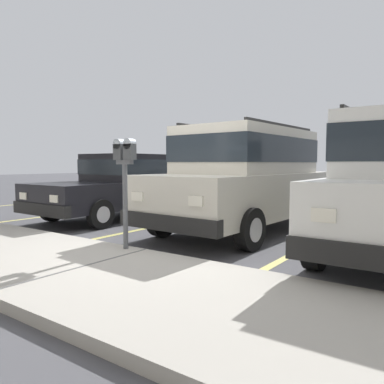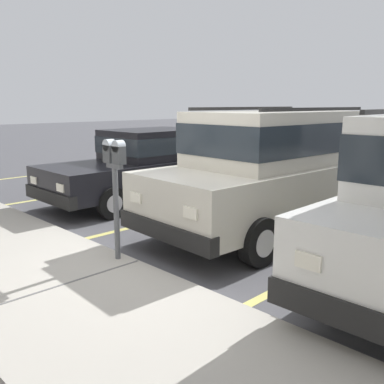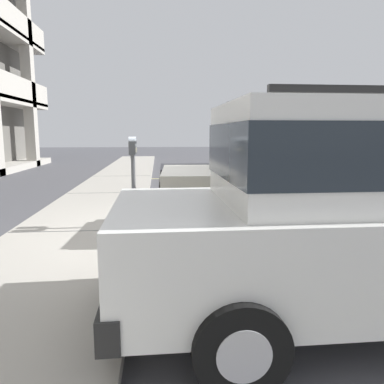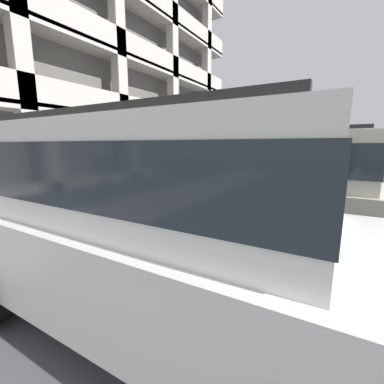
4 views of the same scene
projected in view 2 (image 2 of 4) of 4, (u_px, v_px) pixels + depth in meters
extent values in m
cube|color=#4C4C51|center=(152.00, 269.00, 5.65)|extent=(80.00, 80.00, 0.10)
cube|color=#ADA89E|center=(60.00, 291.00, 4.74)|extent=(40.00, 2.20, 0.12)
cube|color=#606060|center=(60.00, 285.00, 4.72)|extent=(0.03, 2.16, 0.00)
cube|color=#DBD16B|center=(315.00, 269.00, 5.49)|extent=(0.12, 4.80, 0.01)
cube|color=#DBD16B|center=(155.00, 221.00, 7.72)|extent=(0.12, 4.80, 0.01)
cube|color=#DBD16B|center=(67.00, 195.00, 9.95)|extent=(0.12, 4.80, 0.01)
cube|color=#DBD16B|center=(11.00, 178.00, 12.19)|extent=(0.12, 4.80, 0.01)
cube|color=beige|center=(274.00, 187.00, 7.09)|extent=(2.06, 4.78, 0.80)
cube|color=beige|center=(278.00, 137.00, 6.95)|extent=(1.76, 2.99, 0.84)
cube|color=#232B33|center=(278.00, 136.00, 6.95)|extent=(1.78, 3.01, 0.46)
cube|color=black|center=(165.00, 231.00, 5.63)|extent=(1.88, 0.25, 0.24)
cube|color=black|center=(344.00, 186.00, 8.65)|extent=(1.88, 0.25, 0.24)
cube|color=silver|center=(136.00, 198.00, 5.94)|extent=(0.24, 0.04, 0.14)
cube|color=silver|center=(191.00, 213.00, 5.11)|extent=(0.24, 0.04, 0.14)
cylinder|color=black|center=(172.00, 215.00, 6.87)|extent=(0.23, 0.67, 0.66)
cylinder|color=#B2B2B7|center=(172.00, 215.00, 6.87)|extent=(0.24, 0.37, 0.36)
cylinder|color=black|center=(259.00, 242.00, 5.56)|extent=(0.23, 0.67, 0.66)
cylinder|color=#B2B2B7|center=(259.00, 242.00, 5.56)|extent=(0.24, 0.37, 0.36)
cylinder|color=black|center=(281.00, 191.00, 8.78)|extent=(0.23, 0.67, 0.66)
cylinder|color=#B2B2B7|center=(281.00, 191.00, 8.78)|extent=(0.24, 0.37, 0.36)
cylinder|color=black|center=(366.00, 206.00, 7.46)|extent=(0.23, 0.67, 0.66)
cylinder|color=#B2B2B7|center=(366.00, 206.00, 7.46)|extent=(0.24, 0.37, 0.36)
cube|color=black|center=(246.00, 108.00, 7.36)|extent=(0.17, 2.62, 0.05)
cube|color=black|center=(316.00, 109.00, 6.36)|extent=(0.17, 2.62, 0.05)
cube|color=black|center=(376.00, 323.00, 3.26)|extent=(1.88, 0.18, 0.24)
cube|color=silver|center=(308.00, 261.00, 3.55)|extent=(0.24, 0.03, 0.14)
cylinder|color=black|center=(321.00, 274.00, 4.50)|extent=(0.21, 0.66, 0.66)
cylinder|color=#B2B2B7|center=(321.00, 274.00, 4.50)|extent=(0.22, 0.37, 0.36)
cube|color=black|center=(143.00, 173.00, 9.29)|extent=(1.74, 4.42, 0.60)
cube|color=black|center=(153.00, 144.00, 9.37)|extent=(1.51, 1.99, 0.64)
cube|color=#232B33|center=(153.00, 143.00, 9.37)|extent=(1.54, 2.02, 0.35)
cube|color=black|center=(50.00, 196.00, 7.86)|extent=(1.74, 0.18, 0.24)
cube|color=black|center=(211.00, 171.00, 10.80)|extent=(1.74, 0.18, 0.24)
cube|color=silver|center=(34.00, 180.00, 8.14)|extent=(0.24, 0.03, 0.14)
cube|color=silver|center=(60.00, 188.00, 7.40)|extent=(0.24, 0.03, 0.14)
cylinder|color=black|center=(68.00, 190.00, 9.01)|extent=(0.17, 0.60, 0.60)
cylinder|color=#B2B2B7|center=(68.00, 190.00, 9.01)|extent=(0.18, 0.33, 0.33)
cylinder|color=black|center=(112.00, 203.00, 7.84)|extent=(0.17, 0.60, 0.60)
cylinder|color=#B2B2B7|center=(112.00, 203.00, 7.84)|extent=(0.18, 0.33, 0.33)
cylinder|color=black|center=(166.00, 175.00, 10.87)|extent=(0.17, 0.60, 0.60)
cylinder|color=#B2B2B7|center=(166.00, 175.00, 10.87)|extent=(0.18, 0.33, 0.33)
cylinder|color=black|center=(214.00, 184.00, 9.69)|extent=(0.17, 0.60, 0.60)
cylinder|color=#B2B2B7|center=(214.00, 184.00, 9.69)|extent=(0.18, 0.33, 0.33)
cylinder|color=#595B60|center=(116.00, 214.00, 5.43)|extent=(0.07, 0.07, 1.18)
cube|color=#595B60|center=(115.00, 166.00, 5.31)|extent=(0.28, 0.06, 0.06)
cube|color=#424447|center=(119.00, 155.00, 5.21)|extent=(0.15, 0.11, 0.22)
cylinder|color=#9EA8B2|center=(119.00, 146.00, 5.19)|extent=(0.15, 0.11, 0.15)
cube|color=#B7B293|center=(123.00, 158.00, 5.26)|extent=(0.08, 0.01, 0.08)
cube|color=#424447|center=(110.00, 154.00, 5.35)|extent=(0.15, 0.11, 0.22)
cylinder|color=#9EA8B2|center=(109.00, 145.00, 5.32)|extent=(0.15, 0.11, 0.15)
cube|color=#B7B293|center=(114.00, 157.00, 5.40)|extent=(0.08, 0.01, 0.08)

